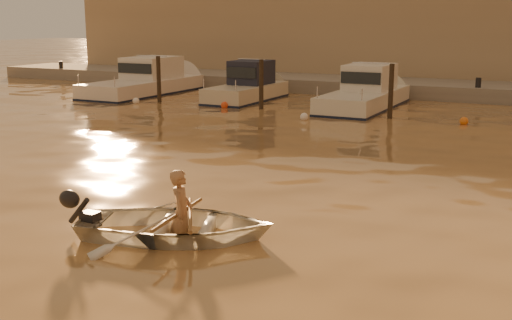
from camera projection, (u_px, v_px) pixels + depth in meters
The scene contains 18 objects.
ground_plane at pixel (195, 224), 11.56m from camera, with size 160.00×160.00×0.00m, color olive.
dinghy at pixel (176, 225), 10.78m from camera, with size 2.35×3.29×0.68m, color silver.
person at pixel (181, 213), 10.72m from camera, with size 0.54×0.35×1.48m, color #A37751.
outboard_motor at pixel (89, 219), 10.92m from camera, with size 0.90×0.40×0.70m, color black, non-canonical shape.
oar_port at pixel (190, 214), 10.71m from camera, with size 0.06×0.06×2.10m, color brown.
oar_starboard at pixel (178, 214), 10.73m from camera, with size 0.06×0.06×2.10m, color brown.
moored_boat_0 at pixel (144, 81), 31.06m from camera, with size 2.52×7.93×1.75m, color silver, non-canonical shape.
moored_boat_1 at pixel (246, 87), 28.59m from camera, with size 1.90×5.77×1.75m, color beige, non-canonical shape.
moored_boat_2 at pixel (365, 93), 26.19m from camera, with size 2.15×7.26×1.75m, color silver, non-canonical shape.
piling_0 at pixel (159, 82), 28.01m from camera, with size 0.18×0.18×2.20m, color #2D2319.
piling_1 at pixel (261, 87), 25.81m from camera, with size 0.18×0.18×2.20m, color #2D2319.
piling_2 at pixel (391, 94), 23.48m from camera, with size 0.18×0.18×2.20m, color #2D2319.
fender_a at pixel (136, 101), 27.73m from camera, with size 0.30×0.30×0.30m, color white.
fender_b at pixel (225, 105), 26.38m from camera, with size 0.30×0.30×0.30m, color #EB4A1B.
fender_c at pixel (304, 117), 23.31m from camera, with size 0.30×0.30×0.30m, color white.
fender_d at pixel (464, 121), 22.35m from camera, with size 0.30×0.30×0.30m, color orange.
quay at pixel (438, 93), 30.27m from camera, with size 52.00×4.00×1.00m, color gray.
waterfront_building at pixel (461, 41), 34.57m from camera, with size 46.00×7.00×4.80m, color #9E8466.
Camera 1 is at (5.95, -9.36, 3.64)m, focal length 45.00 mm.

